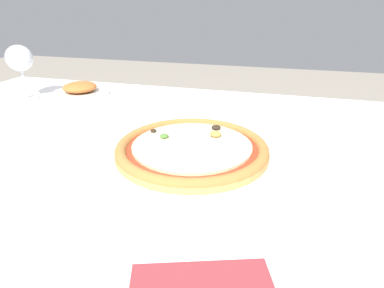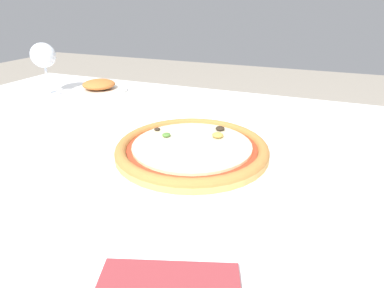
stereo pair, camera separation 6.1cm
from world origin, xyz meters
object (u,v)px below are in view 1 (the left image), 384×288
pizza_plate (192,150)px  wine_glass_far_left (20,60)px  dining_table (128,185)px  side_plate (80,90)px

pizza_plate → wine_glass_far_left: bearing=156.9°
dining_table → pizza_plate: size_ratio=4.47×
dining_table → pizza_plate: bearing=2.9°
pizza_plate → wine_glass_far_left: (-0.60, 0.26, 0.10)m
wine_glass_far_left → side_plate: 0.19m
dining_table → wine_glass_far_left: wine_glass_far_left is taller
pizza_plate → side_plate: bearing=144.0°
side_plate → wine_glass_far_left: bearing=-147.3°
dining_table → side_plate: (-0.33, 0.35, 0.10)m
pizza_plate → wine_glass_far_left: 0.66m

